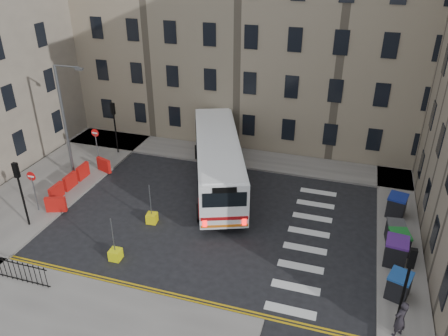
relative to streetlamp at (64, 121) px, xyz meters
The scene contains 22 objects.
ground 13.85m from the streetlamp, ahead, with size 120.00×120.00×0.00m, color black.
pavement_north 10.52m from the streetlamp, 43.32° to the left, with size 36.00×3.20×0.15m, color slate.
pavement_east 22.50m from the streetlamp, ahead, with size 2.40×26.00×0.15m, color slate.
pavement_west 4.49m from the streetlamp, 135.00° to the right, with size 6.00×22.00×0.15m, color slate.
pavement_sw 14.08m from the streetlamp, 63.43° to the right, with size 20.00×6.00×0.15m, color slate.
terrace_north 15.38m from the streetlamp, 66.04° to the left, with size 38.30×10.80×17.20m.
traffic_light_east 22.91m from the streetlamp, 19.15° to the right, with size 0.28×0.22×4.10m.
traffic_light_nw 4.84m from the streetlamp, 77.47° to the left, with size 0.28×0.22×4.10m.
traffic_light_sw 6.26m from the streetlamp, 80.54° to the right, with size 0.28×0.22×4.10m.
streetlamp is the anchor object (origin of this frame).
no_entry_north 3.41m from the streetlamp, 78.69° to the left, with size 0.60×0.08×3.00m.
no_entry_south 5.06m from the streetlamp, 83.66° to the right, with size 0.60×0.08×3.00m.
roadworks_barriers 4.15m from the streetlamp, 52.28° to the right, with size 1.66×6.26×1.00m.
bus 10.67m from the streetlamp, 12.31° to the left, with size 7.13×12.50×3.36m.
wheelie_bin_a 22.70m from the streetlamp, 14.67° to the right, with size 1.29×1.39×1.26m.
wheelie_bin_b 22.12m from the streetlamp, ahead, with size 1.23×1.38×1.41m.
wheelie_bin_c 22.20m from the streetlamp, ahead, with size 1.22×1.33×1.25m.
wheelie_bin_d 21.99m from the streetlamp, ahead, with size 1.06×1.19×1.20m.
wheelie_bin_e 22.17m from the streetlamp, ahead, with size 1.31×1.42×1.34m.
pedestrian 23.32m from the streetlamp, 20.63° to the right, with size 0.67×0.44×1.83m, color black.
bollard_yellow 9.42m from the streetlamp, 23.65° to the right, with size 0.60×0.60×0.60m, color yellow.
bollard_chevron 11.08m from the streetlamp, 43.72° to the right, with size 0.60×0.60×0.60m, color #E2E60D.
Camera 1 is at (5.51, -21.02, 15.17)m, focal length 35.00 mm.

